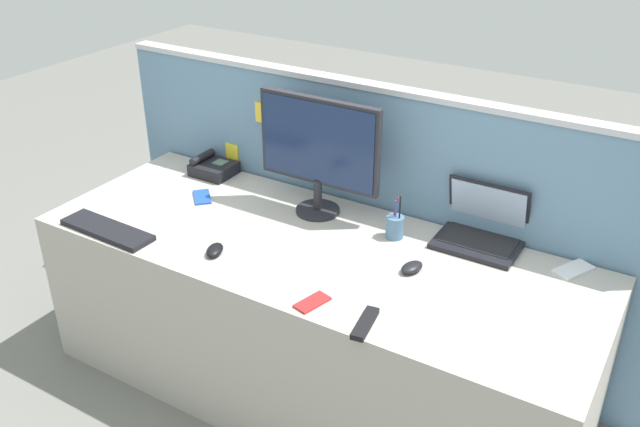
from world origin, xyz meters
TOP-DOWN VIEW (x-y plane):
  - ground_plane at (0.00, 0.00)m, footprint 10.00×10.00m
  - desk at (0.00, 0.00)m, footprint 2.22×0.83m
  - cubicle_divider at (-0.00, 0.45)m, footprint 2.52×0.07m
  - desktop_monitor at (-0.13, 0.26)m, footprint 0.55×0.19m
  - laptop at (0.54, 0.37)m, footprint 0.32×0.24m
  - desk_phone at (-0.75, 0.32)m, footprint 0.19×0.17m
  - keyboard_main at (-0.76, -0.34)m, footprint 0.43×0.14m
  - computer_mouse_right_hand at (0.40, 0.03)m, footprint 0.08×0.11m
  - computer_mouse_left_hand at (-0.29, -0.24)m, footprint 0.09×0.11m
  - pen_cup at (0.24, 0.22)m, footprint 0.07×0.07m
  - cell_phone_red_case at (0.20, -0.33)m, footprint 0.09×0.14m
  - cell_phone_blue_case at (-0.64, 0.10)m, footprint 0.15×0.15m
  - cell_phone_white_slab at (0.91, 0.34)m, footprint 0.14×0.17m
  - tv_remote at (0.41, -0.34)m, footprint 0.07×0.17m

SIDE VIEW (x-z plane):
  - ground_plane at x=0.00m, z-range 0.00..0.00m
  - desk at x=0.00m, z-range 0.00..0.71m
  - cubicle_divider at x=0.00m, z-range 0.00..1.24m
  - cell_phone_red_case at x=0.20m, z-range 0.71..0.72m
  - cell_phone_blue_case at x=-0.64m, z-range 0.71..0.72m
  - cell_phone_white_slab at x=0.91m, z-range 0.71..0.72m
  - tv_remote at x=0.41m, z-range 0.71..0.73m
  - keyboard_main at x=-0.76m, z-range 0.71..0.73m
  - computer_mouse_right_hand at x=0.40m, z-range 0.71..0.74m
  - computer_mouse_left_hand at x=-0.29m, z-range 0.71..0.74m
  - desk_phone at x=-0.75m, z-range 0.70..0.79m
  - pen_cup at x=0.24m, z-range 0.67..0.85m
  - laptop at x=0.54m, z-range 0.65..0.89m
  - desktop_monitor at x=-0.13m, z-range 0.75..1.25m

